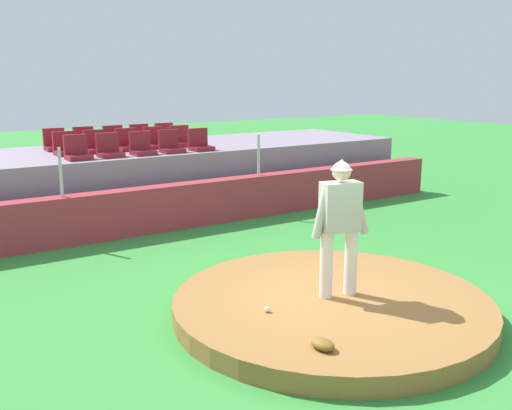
{
  "coord_description": "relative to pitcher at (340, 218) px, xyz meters",
  "views": [
    {
      "loc": [
        -4.76,
        -5.45,
        3.09
      ],
      "look_at": [
        0.0,
        1.82,
        1.15
      ],
      "focal_mm": 40.54,
      "sensor_mm": 36.0,
      "label": 1
    }
  ],
  "objects": [
    {
      "name": "stadium_chair_8",
      "position": [
        0.61,
        7.28,
        0.28
      ],
      "size": [
        0.48,
        0.44,
        0.5
      ],
      "rotation": [
        0.0,
        0.0,
        3.14
      ],
      "color": "maroon",
      "rests_on": "bleacher_platform"
    },
    {
      "name": "ground_plane",
      "position": [
        -0.1,
        0.0,
        -1.3
      ],
      "size": [
        60.0,
        60.0,
        0.0
      ],
      "primitive_type": "plane",
      "color": "#358B38"
    },
    {
      "name": "stadium_chair_11",
      "position": [
        -0.78,
        8.16,
        0.28
      ],
      "size": [
        0.48,
        0.44,
        0.5
      ],
      "rotation": [
        0.0,
        0.0,
        3.14
      ],
      "color": "maroon",
      "rests_on": "bleacher_platform"
    },
    {
      "name": "stadium_chair_7",
      "position": [
        -0.08,
        7.23,
        0.28
      ],
      "size": [
        0.48,
        0.44,
        0.5
      ],
      "rotation": [
        0.0,
        0.0,
        3.14
      ],
      "color": "maroon",
      "rests_on": "bleacher_platform"
    },
    {
      "name": "pitchers_mound",
      "position": [
        -0.1,
        0.0,
        -1.18
      ],
      "size": [
        4.19,
        4.19,
        0.25
      ],
      "primitive_type": "cylinder",
      "color": "olive",
      "rests_on": "ground_plane"
    },
    {
      "name": "stadium_chair_9",
      "position": [
        1.29,
        7.27,
        0.28
      ],
      "size": [
        0.48,
        0.44,
        0.5
      ],
      "rotation": [
        0.0,
        0.0,
        3.14
      ],
      "color": "maroon",
      "rests_on": "bleacher_platform"
    },
    {
      "name": "stadium_chair_14",
      "position": [
        1.29,
        8.15,
        0.28
      ],
      "size": [
        0.48,
        0.44,
        0.5
      ],
      "rotation": [
        0.0,
        0.0,
        3.14
      ],
      "color": "maroon",
      "rests_on": "bleacher_platform"
    },
    {
      "name": "stadium_chair_12",
      "position": [
        -0.07,
        8.13,
        0.28
      ],
      "size": [
        0.48,
        0.44,
        0.5
      ],
      "rotation": [
        0.0,
        0.0,
        3.14
      ],
      "color": "maroon",
      "rests_on": "bleacher_platform"
    },
    {
      "name": "stadium_chair_10",
      "position": [
        -1.47,
        8.13,
        0.28
      ],
      "size": [
        0.48,
        0.44,
        0.5
      ],
      "rotation": [
        0.0,
        0.0,
        3.14
      ],
      "color": "maroon",
      "rests_on": "bleacher_platform"
    },
    {
      "name": "stadium_chair_1",
      "position": [
        -0.82,
        6.37,
        0.28
      ],
      "size": [
        0.48,
        0.44,
        0.5
      ],
      "rotation": [
        0.0,
        0.0,
        3.14
      ],
      "color": "maroon",
      "rests_on": "bleacher_platform"
    },
    {
      "name": "fence_post_right",
      "position": [
        2.18,
        5.21,
        0.08
      ],
      "size": [
        0.06,
        0.06,
        0.91
      ],
      "primitive_type": "cylinder",
      "color": "silver",
      "rests_on": "brick_barrier"
    },
    {
      "name": "fence_post_left",
      "position": [
        -2.15,
        5.21,
        0.08
      ],
      "size": [
        0.06,
        0.06,
        0.91
      ],
      "primitive_type": "cylinder",
      "color": "silver",
      "rests_on": "brick_barrier"
    },
    {
      "name": "fielding_glove",
      "position": [
        -1.16,
        -1.09,
        -1.0
      ],
      "size": [
        0.23,
        0.32,
        0.11
      ],
      "primitive_type": "ellipsoid",
      "rotation": [
        0.0,
        0.0,
        1.67
      ],
      "color": "brown",
      "rests_on": "pitchers_mound"
    },
    {
      "name": "bleacher_platform",
      "position": [
        -0.1,
        7.51,
        -0.59
      ],
      "size": [
        14.2,
        3.37,
        1.43
      ],
      "primitive_type": "cube",
      "color": "gray",
      "rests_on": "ground_plane"
    },
    {
      "name": "stadium_chair_13",
      "position": [
        0.61,
        8.14,
        0.28
      ],
      "size": [
        0.48,
        0.44,
        0.5
      ],
      "rotation": [
        0.0,
        0.0,
        3.14
      ],
      "color": "maroon",
      "rests_on": "bleacher_platform"
    },
    {
      "name": "stadium_chair_2",
      "position": [
        -0.1,
        6.34,
        0.28
      ],
      "size": [
        0.48,
        0.44,
        0.5
      ],
      "rotation": [
        0.0,
        0.0,
        3.14
      ],
      "color": "maroon",
      "rests_on": "bleacher_platform"
    },
    {
      "name": "baseball",
      "position": [
        -1.1,
        0.05,
        -1.02
      ],
      "size": [
        0.07,
        0.07,
        0.07
      ],
      "primitive_type": "sphere",
      "color": "white",
      "rests_on": "pitchers_mound"
    },
    {
      "name": "stadium_chair_6",
      "position": [
        -0.83,
        7.23,
        0.28
      ],
      "size": [
        0.48,
        0.44,
        0.5
      ],
      "rotation": [
        0.0,
        0.0,
        3.14
      ],
      "color": "maroon",
      "rests_on": "bleacher_platform"
    },
    {
      "name": "stadium_chair_0",
      "position": [
        -1.49,
        6.36,
        0.28
      ],
      "size": [
        0.48,
        0.44,
        0.5
      ],
      "rotation": [
        0.0,
        0.0,
        3.14
      ],
      "color": "maroon",
      "rests_on": "bleacher_platform"
    },
    {
      "name": "stadium_chair_3",
      "position": [
        0.59,
        6.35,
        0.28
      ],
      "size": [
        0.48,
        0.44,
        0.5
      ],
      "rotation": [
        0.0,
        0.0,
        3.14
      ],
      "color": "maroon",
      "rests_on": "bleacher_platform"
    },
    {
      "name": "stadium_chair_5",
      "position": [
        -1.49,
        7.22,
        0.28
      ],
      "size": [
        0.48,
        0.44,
        0.5
      ],
      "rotation": [
        0.0,
        0.0,
        3.14
      ],
      "color": "maroon",
      "rests_on": "bleacher_platform"
    },
    {
      "name": "pitcher",
      "position": [
        0.0,
        0.0,
        0.0
      ],
      "size": [
        0.82,
        0.38,
        1.82
      ],
      "rotation": [
        0.0,
        0.0,
        -0.24
      ],
      "color": "white",
      "rests_on": "pitchers_mound"
    },
    {
      "name": "stadium_chair_4",
      "position": [
        1.3,
        6.32,
        0.28
      ],
      "size": [
        0.48,
        0.44,
        0.5
      ],
      "rotation": [
        0.0,
        0.0,
        3.14
      ],
      "color": "maroon",
      "rests_on": "bleacher_platform"
    },
    {
      "name": "brick_barrier",
      "position": [
        -0.1,
        5.21,
        -0.84
      ],
      "size": [
        14.87,
        0.4,
        0.92
      ],
      "primitive_type": "cube",
      "color": "#A5313B",
      "rests_on": "ground_plane"
    }
  ]
}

